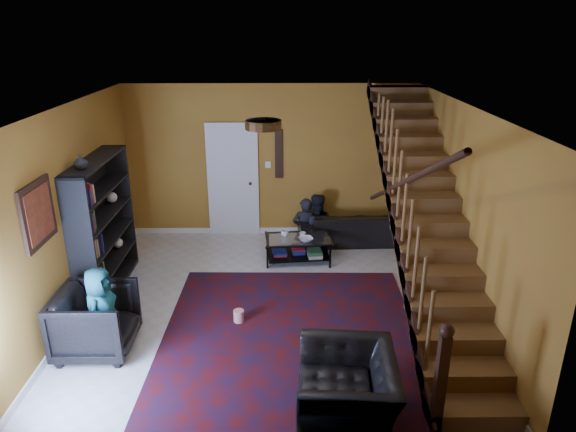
# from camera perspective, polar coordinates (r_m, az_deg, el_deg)

# --- Properties ---
(floor) EXTENTS (5.50, 5.50, 0.00)m
(floor) POSITION_cam_1_polar(r_m,az_deg,el_deg) (7.42, -2.21, -9.96)
(floor) COLOR beige
(floor) RESTS_ON ground
(room) EXTENTS (5.50, 5.50, 5.50)m
(room) POSITION_cam_1_polar(r_m,az_deg,el_deg) (8.70, -10.84, -5.10)
(room) COLOR #A87A25
(room) RESTS_ON ground
(staircase) EXTENTS (0.95, 5.02, 3.18)m
(staircase) POSITION_cam_1_polar(r_m,az_deg,el_deg) (7.08, 15.07, 0.28)
(staircase) COLOR brown
(staircase) RESTS_ON floor
(bookshelf) EXTENTS (0.35, 1.80, 2.00)m
(bookshelf) POSITION_cam_1_polar(r_m,az_deg,el_deg) (7.97, -19.77, -1.30)
(bookshelf) COLOR black
(bookshelf) RESTS_ON floor
(door) EXTENTS (0.82, 0.05, 2.05)m
(door) POSITION_cam_1_polar(r_m,az_deg,el_deg) (9.56, -6.12, 3.79)
(door) COLOR silver
(door) RESTS_ON floor
(framed_picture) EXTENTS (0.04, 0.74, 0.74)m
(framed_picture) POSITION_cam_1_polar(r_m,az_deg,el_deg) (6.47, -26.04, 0.22)
(framed_picture) COLOR maroon
(framed_picture) RESTS_ON room
(wall_hanging) EXTENTS (0.14, 0.03, 0.90)m
(wall_hanging) POSITION_cam_1_polar(r_m,az_deg,el_deg) (9.38, -1.03, 6.91)
(wall_hanging) COLOR black
(wall_hanging) RESTS_ON room
(ceiling_fixture) EXTENTS (0.40, 0.40, 0.10)m
(ceiling_fixture) POSITION_cam_1_polar(r_m,az_deg,el_deg) (5.68, -2.78, 10.12)
(ceiling_fixture) COLOR #3F2814
(ceiling_fixture) RESTS_ON room
(rug) EXTENTS (3.35, 3.81, 0.02)m
(rug) POSITION_cam_1_polar(r_m,az_deg,el_deg) (6.69, 0.29, -13.64)
(rug) COLOR #440C0C
(rug) RESTS_ON floor
(sofa) EXTENTS (1.99, 0.83, 0.57)m
(sofa) POSITION_cam_1_polar(r_m,az_deg,el_deg) (9.45, 7.23, -1.20)
(sofa) COLOR black
(sofa) RESTS_ON floor
(armchair_left) EXTENTS (0.90, 0.87, 0.81)m
(armchair_left) POSITION_cam_1_polar(r_m,az_deg,el_deg) (6.72, -20.57, -10.92)
(armchair_left) COLOR black
(armchair_left) RESTS_ON floor
(armchair_right) EXTENTS (1.04, 1.17, 0.72)m
(armchair_right) POSITION_cam_1_polar(r_m,az_deg,el_deg) (5.40, 6.52, -18.76)
(armchair_right) COLOR black
(armchair_right) RESTS_ON floor
(person_adult_a) EXTENTS (0.47, 0.31, 1.28)m
(person_adult_a) POSITION_cam_1_polar(r_m,az_deg,el_deg) (9.45, 1.91, -1.68)
(person_adult_a) COLOR black
(person_adult_a) RESTS_ON sofa
(person_adult_b) EXTENTS (0.69, 0.56, 1.35)m
(person_adult_b) POSITION_cam_1_polar(r_m,az_deg,el_deg) (9.45, 3.08, -1.47)
(person_adult_b) COLOR black
(person_adult_b) RESTS_ON sofa
(person_child) EXTENTS (0.41, 0.59, 1.14)m
(person_child) POSITION_cam_1_polar(r_m,az_deg,el_deg) (6.57, -20.05, -9.98)
(person_child) COLOR #195760
(person_child) RESTS_ON armchair_left
(coffee_table) EXTENTS (1.14, 0.73, 0.42)m
(coffee_table) POSITION_cam_1_polar(r_m,az_deg,el_deg) (8.64, 1.15, -3.55)
(coffee_table) COLOR black
(coffee_table) RESTS_ON floor
(cup_a) EXTENTS (0.15, 0.15, 0.11)m
(cup_a) POSITION_cam_1_polar(r_m,az_deg,el_deg) (8.61, -0.34, -1.95)
(cup_a) COLOR #999999
(cup_a) RESTS_ON coffee_table
(cup_b) EXTENTS (0.13, 0.13, 0.10)m
(cup_b) POSITION_cam_1_polar(r_m,az_deg,el_deg) (8.56, 1.63, -2.14)
(cup_b) COLOR #999999
(cup_b) RESTS_ON coffee_table
(bowl) EXTENTS (0.29, 0.29, 0.06)m
(bowl) POSITION_cam_1_polar(r_m,az_deg,el_deg) (8.45, 2.00, -2.59)
(bowl) COLOR #999999
(bowl) RESTS_ON coffee_table
(vase) EXTENTS (0.18, 0.18, 0.19)m
(vase) POSITION_cam_1_polar(r_m,az_deg,el_deg) (7.19, -22.07, 5.60)
(vase) COLOR #999999
(vase) RESTS_ON bookshelf
(popcorn_bucket) EXTENTS (0.18, 0.18, 0.16)m
(popcorn_bucket) POSITION_cam_1_polar(r_m,az_deg,el_deg) (7.03, -5.48, -10.98)
(popcorn_bucket) COLOR red
(popcorn_bucket) RESTS_ON rug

